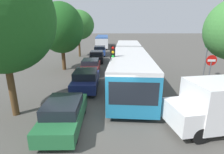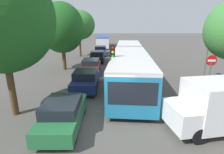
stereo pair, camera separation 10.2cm
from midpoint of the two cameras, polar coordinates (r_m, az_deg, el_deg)
The scene contains 13 objects.
ground_plane at distance 9.31m, azimuth -1.12°, elevation -13.50°, with size 200.00×200.00×0.00m, color #4F4C47.
articulated_bus at distance 16.62m, azimuth 5.86°, elevation 5.53°, with size 3.88×17.76×2.62m.
city_bus_rear at distance 39.80m, azimuth -2.78°, elevation 11.80°, with size 2.78×11.20×2.40m.
queued_car_green at distance 8.65m, azimuth -15.31°, elevation -11.40°, with size 1.74×3.97×1.37m.
queued_car_navy at distance 13.33m, azimuth -8.26°, elevation -0.75°, with size 1.85×4.22×1.46m.
queued_car_red at distance 17.78m, azimuth -6.70°, elevation 3.59°, with size 1.78×4.07×1.40m.
queued_car_black at distance 23.34m, azimuth -4.66°, elevation 6.77°, with size 1.81×4.14×1.43m.
queued_car_blue at distance 28.46m, azimuth -3.64°, elevation 8.59°, with size 1.86×4.26×1.47m.
traffic_light at distance 11.87m, azimuth 0.38°, elevation 6.04°, with size 0.36×0.39×3.40m.
no_entry_sign at distance 13.17m, azimuth 29.59°, elevation 2.15°, with size 0.70×0.08×2.82m.
direction_sign_post at distance 16.87m, azimuth 28.89°, elevation 7.33°, with size 0.36×1.38×3.60m.
tree_left_mid at distance 19.34m, azimuth -15.96°, elevation 15.10°, with size 4.57×4.57×6.96m.
tree_left_far at distance 27.47m, azimuth -10.59°, elevation 16.34°, with size 4.68×4.68×6.87m.
Camera 2 is at (0.29, -8.06, 4.66)m, focal length 28.00 mm.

